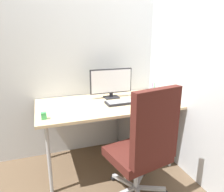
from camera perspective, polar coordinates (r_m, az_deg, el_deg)
ground_plane at (r=2.69m, az=-1.35°, el=-17.37°), size 8.00×8.00×0.00m
wall_back at (r=2.67m, az=-4.58°, el=14.24°), size 3.21×0.04×2.80m
wall_side_right at (r=2.40m, az=19.18°, el=13.21°), size 0.04×2.51×2.80m
desk at (r=2.38m, az=-1.47°, el=-3.00°), size 1.53×0.82×0.76m
office_chair at (r=1.88m, az=8.93°, el=-12.94°), size 0.60×0.59×1.10m
filing_cabinet at (r=2.79m, az=7.73°, el=-9.15°), size 0.43×0.51×0.60m
monitor at (r=2.52m, az=-0.22°, el=3.76°), size 0.52×0.14×0.35m
keyboard at (r=2.35m, az=3.20°, el=-1.64°), size 0.41×0.17×0.03m
mouse at (r=2.52m, az=10.54°, el=-0.52°), size 0.06×0.09×0.04m
pen_holder at (r=2.70m, az=11.08°, el=1.29°), size 0.09×0.09×0.18m
notebook at (r=2.37m, az=13.80°, el=-1.96°), size 0.15×0.18×0.03m
desk_clamp_accessory at (r=2.00m, az=-18.01°, el=-5.11°), size 0.05×0.05×0.06m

